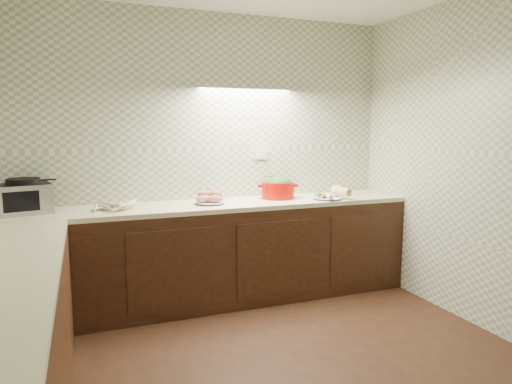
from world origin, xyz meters
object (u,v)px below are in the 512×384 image
object	(u,v)px
onion_bowl	(212,196)
dutch_oven	(278,187)
toaster_oven	(24,197)
veg_plate	(332,194)
sweet_potato_plate	(209,199)
parsnip_pile	(117,206)

from	to	relation	value
onion_bowl	dutch_oven	distance (m)	0.63
toaster_oven	dutch_oven	size ratio (longest dim) A/B	1.13
dutch_oven	veg_plate	size ratio (longest dim) A/B	1.17
toaster_oven	dutch_oven	world-z (taller)	toaster_oven
sweet_potato_plate	veg_plate	bearing A→B (deg)	-5.96
veg_plate	dutch_oven	bearing A→B (deg)	156.32
dutch_oven	onion_bowl	bearing A→B (deg)	-172.33
toaster_oven	dutch_oven	bearing A→B (deg)	-12.91
onion_bowl	dutch_oven	world-z (taller)	dutch_oven
toaster_oven	onion_bowl	distance (m)	1.52
sweet_potato_plate	dutch_oven	world-z (taller)	dutch_oven
sweet_potato_plate	dutch_oven	xyz separation A→B (m)	(0.69, 0.08, 0.06)
sweet_potato_plate	toaster_oven	bearing A→B (deg)	176.62
sweet_potato_plate	veg_plate	world-z (taller)	veg_plate
sweet_potato_plate	dutch_oven	distance (m)	0.70
toaster_oven	sweet_potato_plate	xyz separation A→B (m)	(1.46, -0.09, -0.08)
parsnip_pile	dutch_oven	size ratio (longest dim) A/B	0.93
parsnip_pile	veg_plate	xyz separation A→B (m)	(1.93, -0.12, 0.01)
sweet_potato_plate	onion_bowl	world-z (taller)	onion_bowl
parsnip_pile	onion_bowl	xyz separation A→B (m)	(0.84, 0.13, 0.02)
onion_bowl	parsnip_pile	bearing A→B (deg)	-171.46
toaster_oven	veg_plate	world-z (taller)	toaster_oven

